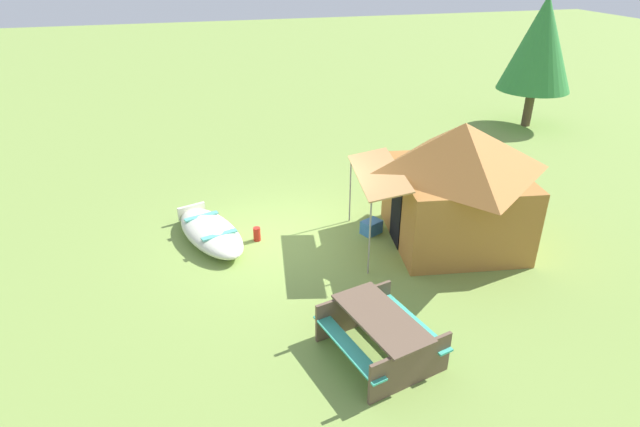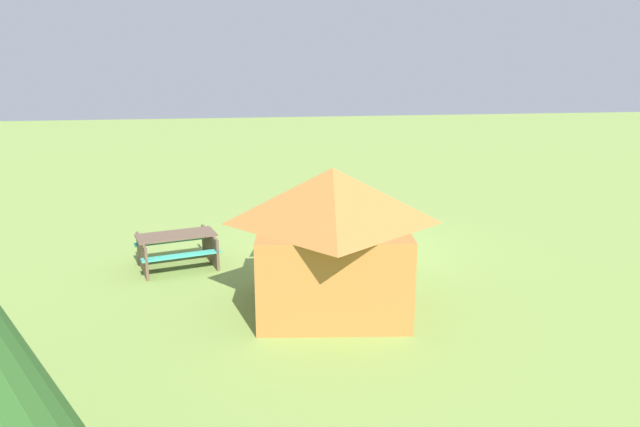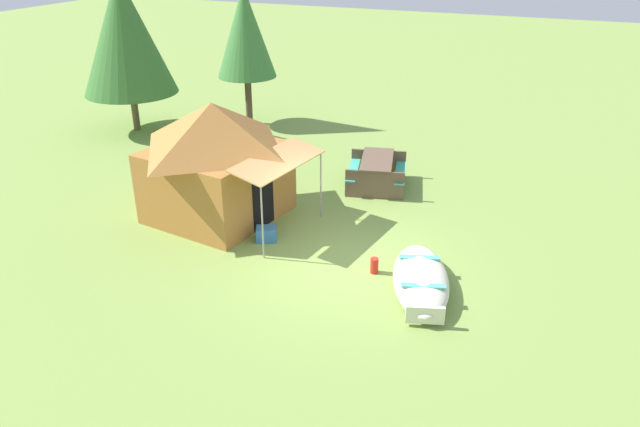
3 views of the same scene
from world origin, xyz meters
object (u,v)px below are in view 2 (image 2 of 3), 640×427
at_px(beached_rowboat, 344,222).
at_px(cooler_box, 351,268).
at_px(picnic_table, 177,246).
at_px(fuel_can, 343,235).
at_px(canvas_cabin_tent, 332,237).

bearing_deg(beached_rowboat, cooler_box, 80.30).
bearing_deg(picnic_table, fuel_can, -162.34).
height_order(canvas_cabin_tent, cooler_box, canvas_cabin_tent).
distance_m(canvas_cabin_tent, picnic_table, 4.46).
distance_m(beached_rowboat, cooler_box, 3.75).
bearing_deg(fuel_can, canvas_cabin_tent, 75.48).
xyz_separation_m(cooler_box, fuel_can, (-0.37, -2.66, 0.00)).
xyz_separation_m(beached_rowboat, picnic_table, (4.56, 2.40, 0.26)).
height_order(beached_rowboat, cooler_box, beached_rowboat).
bearing_deg(canvas_cabin_tent, beached_rowboat, -104.45).
bearing_deg(canvas_cabin_tent, cooler_box, -114.13).
xyz_separation_m(beached_rowboat, canvas_cabin_tent, (1.39, 5.37, 1.22)).
height_order(cooler_box, fuel_can, fuel_can).
distance_m(picnic_table, cooler_box, 4.15).
distance_m(cooler_box, fuel_can, 2.69).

